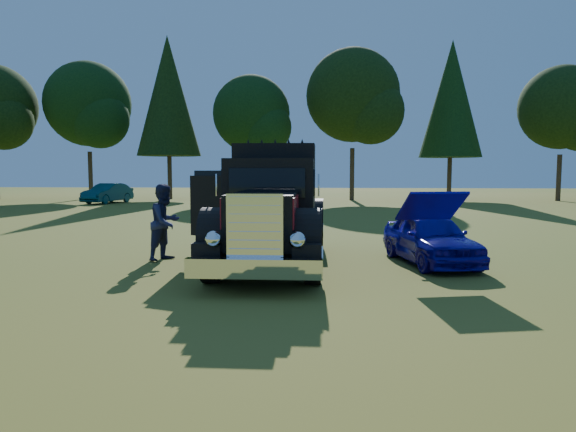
% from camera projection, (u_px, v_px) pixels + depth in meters
% --- Properties ---
extents(ground, '(120.00, 120.00, 0.00)m').
position_uv_depth(ground, '(246.00, 274.00, 11.59)').
color(ground, '#455D1B').
rests_on(ground, ground).
extents(treeline, '(72.10, 24.04, 13.84)m').
position_uv_depth(treeline, '(267.00, 99.00, 38.33)').
color(treeline, '#2D2116').
rests_on(treeline, ground).
extents(diamond_t_truck, '(3.33, 7.16, 3.00)m').
position_uv_depth(diamond_t_truck, '(272.00, 213.00, 12.53)').
color(diamond_t_truck, black).
rests_on(diamond_t_truck, ground).
extents(hotrod_coupe, '(2.21, 4.22, 1.89)m').
position_uv_depth(hotrod_coupe, '(430.00, 238.00, 12.81)').
color(hotrod_coupe, '#080694').
rests_on(hotrod_coupe, ground).
extents(spectator_near, '(0.55, 0.75, 1.91)m').
position_uv_depth(spectator_near, '(218.00, 225.00, 12.90)').
color(spectator_near, '#20274C').
rests_on(spectator_near, ground).
extents(spectator_far, '(1.08, 1.19, 1.98)m').
position_uv_depth(spectator_far, '(165.00, 222.00, 13.30)').
color(spectator_far, '#1D2944').
rests_on(spectator_far, ground).
extents(distant_teal_car, '(2.41, 4.58, 1.43)m').
position_uv_depth(distant_teal_car, '(108.00, 193.00, 37.13)').
color(distant_teal_car, '#082635').
rests_on(distant_teal_car, ground).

